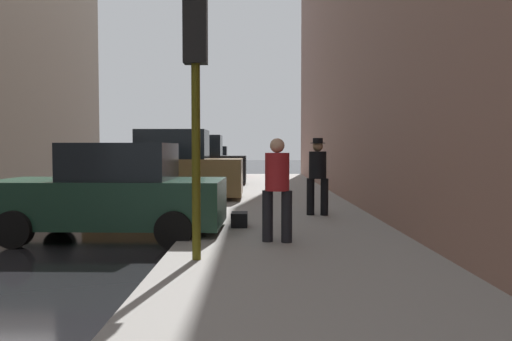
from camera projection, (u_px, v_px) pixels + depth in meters
name	position (u px, v px, depth m)	size (l,w,h in m)	color
sidewalk	(289.00, 231.00, 9.79)	(4.00, 40.00, 0.15)	gray
parked_dark_green_sedan	(112.00, 194.00, 9.31)	(4.25, 2.14, 1.79)	#193828
parked_bronze_suv	(167.00, 170.00, 15.18)	(4.60, 2.07, 2.25)	brown
parked_black_suv	(193.00, 163.00, 21.49)	(4.61, 2.08, 2.25)	black
parked_red_hatchback	(206.00, 164.00, 27.10)	(4.26, 2.17, 1.79)	#B2191E
fire_hydrant	(227.00, 187.00, 15.50)	(0.42, 0.22, 0.70)	red
traffic_light	(195.00, 71.00, 6.81)	(0.32, 0.32, 3.60)	#514C0F
pedestrian_in_red_jacket	(276.00, 184.00, 8.19)	(0.53, 0.48, 1.71)	black
pedestrian_with_fedora	(316.00, 172.00, 11.45)	(0.53, 0.48, 1.78)	black
duffel_bag	(238.00, 220.00, 9.82)	(0.32, 0.44, 0.28)	black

